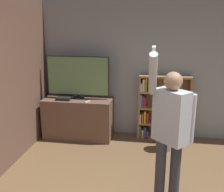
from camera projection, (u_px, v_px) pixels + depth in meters
wall_back at (162, 71)px, 5.14m from camera, size 6.75×0.06×2.70m
wall_side_brick at (4, 84)px, 4.00m from camera, size 0.06×4.73×2.70m
tv_ledge at (79, 118)px, 5.29m from camera, size 1.36×0.58×0.80m
television at (78, 77)px, 5.12m from camera, size 1.24×0.22×0.84m
game_console at (64, 98)px, 5.12m from camera, size 0.28×0.22×0.06m
remote_loose at (87, 102)px, 4.95m from camera, size 0.09×0.14×0.02m
bookshelf at (160, 109)px, 5.17m from camera, size 0.99×0.28×1.29m
person at (170, 128)px, 3.12m from camera, size 0.55×0.54×2.01m
waste_bin at (164, 138)px, 4.78m from camera, size 0.28×0.28×0.44m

